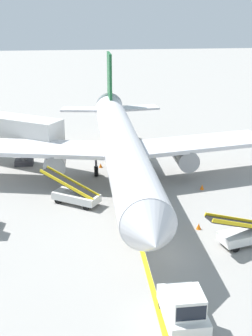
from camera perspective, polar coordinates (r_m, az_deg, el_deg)
ground_plane at (r=28.44m, az=4.27°, el=-11.22°), size 300.00×300.00×0.00m
taxi_line_yellow at (r=32.61m, az=1.01°, el=-6.83°), size 1.75×79.99×0.01m
airliner at (r=38.79m, az=-0.65°, el=3.05°), size 28.61×35.25×10.10m
pushback_tug at (r=22.56m, az=7.54°, el=-17.65°), size 1.90×3.60×2.20m
belt_loader_forward_hold at (r=30.29m, az=15.33°, el=-8.18°), size 5.16×2.40×2.59m
belt_loader_aft_hold at (r=35.26m, az=-6.66°, el=-3.44°), size 4.84×3.85×2.59m
ground_crew_marshaller at (r=34.61m, az=0.34°, el=-3.52°), size 0.36×0.24×1.70m
safety_cone_nose_left at (r=43.20m, az=-3.32°, el=0.34°), size 0.36×0.36×0.44m
safety_cone_nose_right at (r=38.49m, az=9.86°, el=-2.45°), size 0.36×0.36×0.44m
safety_cone_wingtip_right at (r=31.74m, az=9.43°, el=-7.48°), size 0.36×0.36×0.44m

